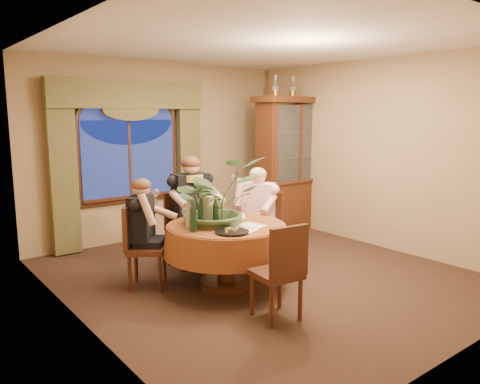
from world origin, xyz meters
TOP-DOWN VIEW (x-y plane):
  - floor at (0.00, 0.00)m, footprint 5.00×5.00m
  - wall_back at (0.00, 2.50)m, footprint 4.50×0.00m
  - wall_right at (2.25, 0.00)m, footprint 0.00×5.00m
  - ceiling at (0.00, 0.00)m, footprint 5.00×5.00m
  - window at (-0.60, 2.43)m, footprint 1.62×0.10m
  - arched_transom at (-0.60, 2.43)m, footprint 1.60×0.06m
  - drapery_left at (-1.63, 2.38)m, footprint 0.38×0.14m
  - drapery_right at (0.43, 2.38)m, footprint 0.38×0.14m
  - swag_valance at (-0.60, 2.35)m, footprint 2.45×0.16m
  - dining_table at (-0.58, -0.05)m, footprint 1.79×1.79m
  - china_cabinet at (1.98, 1.53)m, footprint 1.41×0.55m
  - oil_lamp_left at (1.59, 1.53)m, footprint 0.11×0.11m
  - oil_lamp_center at (1.98, 1.53)m, footprint 0.11×0.11m
  - oil_lamp_right at (2.38, 1.53)m, footprint 0.11×0.11m
  - chair_right at (0.26, 0.31)m, footprint 0.55×0.55m
  - chair_back_right at (-0.55, 0.88)m, footprint 0.43×0.43m
  - chair_back at (-1.31, 0.52)m, footprint 0.59×0.59m
  - chair_front_left at (-0.70, -1.03)m, footprint 0.47×0.47m
  - person_pink at (0.28, 0.40)m, footprint 0.60×0.61m
  - person_back at (-1.32, 0.62)m, footprint 0.61×0.62m
  - person_scarf at (-0.47, 0.88)m, footprint 0.58×0.54m
  - stoneware_vase at (-0.71, 0.11)m, footprint 0.17×0.17m
  - centerpiece_plant at (-0.64, 0.08)m, footprint 1.04×1.15m
  - olive_bowl at (-0.54, -0.10)m, footprint 0.17×0.17m
  - cheese_platter at (-0.78, -0.42)m, footprint 0.36×0.36m
  - wine_bottle_0 at (-0.89, 0.16)m, footprint 0.07×0.07m
  - wine_bottle_1 at (-1.07, -0.12)m, footprint 0.07×0.07m
  - wine_bottle_2 at (-1.02, 0.06)m, footprint 0.07×0.07m
  - wine_bottle_3 at (-0.75, -0.08)m, footprint 0.07×0.07m
  - wine_bottle_4 at (-0.92, -0.04)m, footprint 0.07×0.07m
  - wine_bottle_5 at (-0.79, -0.00)m, footprint 0.07×0.07m
  - tasting_paper_0 at (-0.40, -0.29)m, footprint 0.28×0.34m
  - tasting_paper_1 at (-0.26, 0.19)m, footprint 0.35×0.37m
  - tasting_paper_2 at (-0.61, -0.39)m, footprint 0.29×0.35m
  - wine_glass_person_pink at (-0.15, 0.18)m, footprint 0.07×0.07m
  - wine_glass_person_back at (-0.94, 0.28)m, footprint 0.07×0.07m
  - wine_glass_person_scarf at (-0.52, 0.43)m, footprint 0.07×0.07m

SIDE VIEW (x-z plane):
  - floor at x=0.00m, z-range 0.00..0.00m
  - dining_table at x=-0.58m, z-range 0.00..0.75m
  - chair_right at x=0.26m, z-range 0.00..0.96m
  - chair_back_right at x=-0.55m, z-range 0.00..0.96m
  - chair_back at x=-1.31m, z-range 0.00..0.96m
  - chair_front_left at x=-0.70m, z-range 0.00..0.96m
  - person_back at x=-1.32m, z-range 0.00..1.27m
  - person_pink at x=0.28m, z-range 0.00..1.30m
  - person_scarf at x=-0.47m, z-range 0.00..1.46m
  - tasting_paper_0 at x=-0.40m, z-range 0.75..0.76m
  - tasting_paper_1 at x=-0.26m, z-range 0.75..0.76m
  - tasting_paper_2 at x=-0.61m, z-range 0.75..0.76m
  - cheese_platter at x=-0.78m, z-range 0.75..0.77m
  - olive_bowl at x=-0.54m, z-range 0.75..0.80m
  - wine_glass_person_pink at x=-0.15m, z-range 0.75..0.93m
  - wine_glass_person_back at x=-0.94m, z-range 0.75..0.93m
  - wine_glass_person_scarf at x=-0.52m, z-range 0.75..0.93m
  - stoneware_vase at x=-0.71m, z-range 0.75..1.06m
  - wine_bottle_0 at x=-0.89m, z-range 0.75..1.08m
  - wine_bottle_1 at x=-1.07m, z-range 0.75..1.08m
  - wine_bottle_2 at x=-1.02m, z-range 0.75..1.08m
  - wine_bottle_3 at x=-0.75m, z-range 0.75..1.08m
  - wine_bottle_4 at x=-0.92m, z-range 0.75..1.08m
  - wine_bottle_5 at x=-0.79m, z-range 0.75..1.08m
  - china_cabinet at x=1.98m, z-range 0.00..2.28m
  - drapery_left at x=-1.63m, z-range 0.02..2.34m
  - drapery_right at x=0.43m, z-range 0.02..2.34m
  - window at x=-0.60m, z-range 0.64..1.96m
  - wall_back at x=0.00m, z-range -0.85..3.65m
  - wall_right at x=2.25m, z-range -1.10..3.90m
  - centerpiece_plant at x=-0.64m, z-range 0.95..1.85m
  - arched_transom at x=-0.60m, z-range 1.86..2.30m
  - swag_valance at x=-0.60m, z-range 2.07..2.49m
  - oil_lamp_left at x=1.59m, z-range 2.28..2.62m
  - oil_lamp_center at x=1.98m, z-range 2.28..2.62m
  - oil_lamp_right at x=2.38m, z-range 2.28..2.62m
  - ceiling at x=0.00m, z-range 2.80..2.80m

